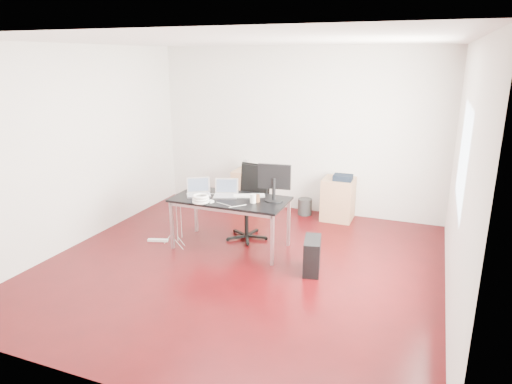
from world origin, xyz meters
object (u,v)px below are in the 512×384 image
(filing_cabinet_right, at_px, (338,199))
(pc_tower, at_px, (312,255))
(office_chair, at_px, (250,198))
(filing_cabinet_left, at_px, (249,189))
(desk, at_px, (230,202))

(filing_cabinet_right, xyz_separation_m, pc_tower, (0.10, -2.06, -0.13))
(office_chair, relative_size, filing_cabinet_left, 1.54)
(desk, height_order, pc_tower, desk)
(filing_cabinet_left, bearing_deg, filing_cabinet_right, 0.00)
(desk, height_order, filing_cabinet_right, desk)
(pc_tower, bearing_deg, filing_cabinet_right, 81.45)
(desk, bearing_deg, filing_cabinet_left, 103.83)
(filing_cabinet_left, distance_m, pc_tower, 2.68)
(desk, bearing_deg, pc_tower, -14.76)
(office_chair, height_order, filing_cabinet_left, office_chair)
(filing_cabinet_left, height_order, filing_cabinet_right, same)
(desk, height_order, office_chair, office_chair)
(filing_cabinet_right, bearing_deg, pc_tower, -87.12)
(office_chair, relative_size, filing_cabinet_right, 1.54)
(office_chair, bearing_deg, pc_tower, -24.05)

